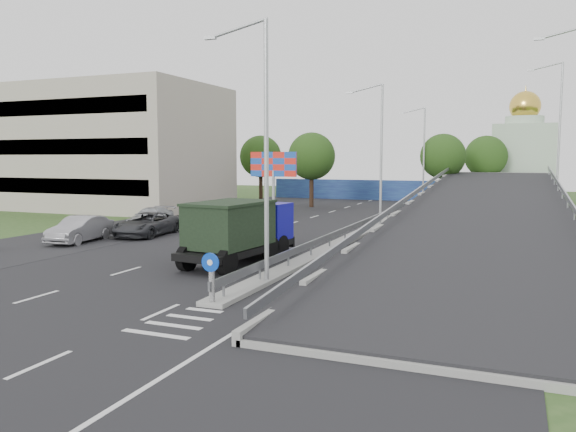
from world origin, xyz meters
The scene contains 22 objects.
ground centered at (0.00, 0.00, 0.00)m, with size 160.00×160.00×0.00m, color #2D4C1E.
road_surface centered at (-3.00, 20.00, 0.00)m, with size 26.00×90.00×0.04m, color black.
parking_strip centered at (-16.00, 20.00, 0.00)m, with size 8.00×90.00×0.05m, color black.
median centered at (0.00, 24.00, 0.10)m, with size 1.00×44.00×0.20m, color gray.
overpass_ramp centered at (7.50, 24.00, 1.75)m, with size 10.00×50.00×3.50m.
median_guardrail centered at (0.00, 24.00, 0.75)m, with size 0.09×44.00×0.71m.
sign_bollard centered at (0.00, 2.17, 1.03)m, with size 0.64×0.23×1.67m.
lamp_post_near centered at (0.11, 6.00, 5.81)m, with size 2.74×0.18×10.08m.
lamp_post_mid centered at (0.11, 26.00, 5.81)m, with size 2.74×0.18×10.08m.
lamp_post_far centered at (0.11, 46.00, 5.81)m, with size 2.74×0.18×10.08m.
beige_building centered at (-30.00, 32.00, 6.00)m, with size 24.00×14.00×12.00m, color #AEA492.
blue_wall centered at (-4.00, 52.00, 1.20)m, with size 30.00×0.50×2.40m, color navy.
church centered at (10.00, 60.00, 5.31)m, with size 7.00×7.00×13.80m.
billboard centered at (-9.00, 28.00, 4.19)m, with size 4.00×0.24×5.50m.
tree_left_mid centered at (-10.00, 40.00, 5.18)m, with size 4.80×4.80×7.60m.
tree_median_far centered at (2.00, 48.00, 5.18)m, with size 4.80×4.80×7.60m.
tree_left_far centered at (-18.00, 45.00, 5.18)m, with size 4.80×4.80×7.60m.
tree_ramp_far centered at (6.00, 55.00, 5.18)m, with size 4.80×4.80×7.60m.
dump_truck centered at (-2.75, 9.65, 1.67)m, with size 3.19×7.05×3.01m.
parked_car_b centered at (-14.61, 12.11, 0.78)m, with size 1.66×4.75×1.57m, color #959499.
parked_car_c centered at (-12.64, 15.89, 0.75)m, with size 2.49×5.40×1.50m, color #2E3033.
parked_car_d centered at (-15.07, 19.74, 0.71)m, with size 1.98×4.88×1.42m, color #A5A8AE.
Camera 1 is at (9.26, -13.87, 4.98)m, focal length 35.00 mm.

